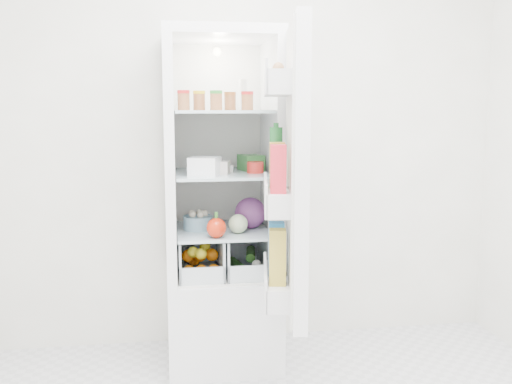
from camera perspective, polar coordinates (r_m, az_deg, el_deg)
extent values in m
cube|color=silver|center=(3.38, -0.56, 6.72)|extent=(3.00, 0.02, 2.60)
cube|color=white|center=(3.27, -3.35, -12.18)|extent=(0.60, 0.60, 0.50)
cube|color=white|center=(3.09, -3.60, 15.39)|extent=(0.60, 0.60, 0.05)
cube|color=white|center=(3.35, -3.92, 3.68)|extent=(0.60, 0.05, 1.25)
cube|color=white|center=(3.06, -8.63, 3.18)|extent=(0.05, 0.60, 1.25)
cube|color=white|center=(3.11, 1.57, 3.35)|extent=(0.05, 0.60, 1.25)
cube|color=white|center=(3.32, -3.88, 3.64)|extent=(0.50, 0.01, 1.25)
sphere|color=white|center=(3.29, -3.93, 13.81)|extent=(0.05, 0.05, 0.05)
cube|color=silver|center=(3.11, -3.39, -3.85)|extent=(0.49, 0.53, 0.01)
cube|color=silver|center=(3.06, -3.44, 1.84)|extent=(0.49, 0.53, 0.02)
cube|color=silver|center=(3.04, -3.49, 8.03)|extent=(0.49, 0.53, 0.02)
cylinder|color=#B21919|center=(2.89, -7.25, 8.96)|extent=(0.06, 0.06, 0.08)
cylinder|color=gold|center=(2.94, -5.70, 8.97)|extent=(0.06, 0.06, 0.08)
cylinder|color=#267226|center=(2.87, -4.00, 9.01)|extent=(0.06, 0.06, 0.08)
cylinder|color=brown|center=(2.98, -2.61, 9.00)|extent=(0.06, 0.06, 0.08)
cylinder|color=#B21919|center=(2.92, -0.88, 9.02)|extent=(0.06, 0.06, 0.08)
cylinder|color=white|center=(3.09, -1.31, 9.69)|extent=(0.05, 0.05, 0.16)
cube|color=white|center=(2.92, -5.13, 2.58)|extent=(0.18, 0.18, 0.09)
cube|color=beige|center=(2.99, -3.80, 2.48)|extent=(0.14, 0.14, 0.07)
cylinder|color=red|center=(3.02, -0.08, 2.48)|extent=(0.11, 0.11, 0.06)
cube|color=#B5B6BA|center=(3.10, -3.85, 2.40)|extent=(0.16, 0.12, 0.04)
cube|color=#3E883E|center=(3.16, -0.51, 2.97)|extent=(0.14, 0.17, 0.09)
sphere|color=#531C4D|center=(3.11, -0.58, -2.11)|extent=(0.17, 0.17, 0.17)
sphere|color=red|center=(2.89, -3.98, -3.60)|extent=(0.10, 0.10, 0.10)
cylinder|color=#7EA7BC|center=(3.10, -5.82, -3.07)|extent=(0.19, 0.19, 0.07)
sphere|color=beige|center=(2.99, -1.80, -3.19)|extent=(0.10, 0.10, 0.10)
sphere|color=#FF660D|center=(3.03, -6.72, -7.94)|extent=(0.07, 0.07, 0.07)
sphere|color=#FF660D|center=(3.03, -5.47, -7.90)|extent=(0.07, 0.07, 0.07)
sphere|color=#FF660D|center=(3.03, -4.24, -7.87)|extent=(0.07, 0.07, 0.07)
sphere|color=#FF660D|center=(3.13, -6.81, -6.36)|extent=(0.07, 0.07, 0.07)
sphere|color=#FF660D|center=(3.13, -5.61, -6.33)|extent=(0.07, 0.07, 0.07)
sphere|color=#FF660D|center=(3.13, -4.42, -6.29)|extent=(0.07, 0.07, 0.07)
sphere|color=#FF660D|center=(3.26, -6.24, -6.75)|extent=(0.07, 0.07, 0.07)
sphere|color=yellow|center=(3.06, -6.31, -6.00)|extent=(0.06, 0.06, 0.06)
sphere|color=yellow|center=(3.17, -5.13, -5.47)|extent=(0.06, 0.06, 0.06)
sphere|color=yellow|center=(3.03, -5.52, -6.16)|extent=(0.06, 0.06, 0.06)
cylinder|color=#1F4617|center=(3.16, -1.86, -7.35)|extent=(0.09, 0.21, 0.05)
cylinder|color=#1F4617|center=(3.21, -0.54, -6.20)|extent=(0.08, 0.21, 0.05)
sphere|color=white|center=(3.05, -0.84, -7.93)|extent=(0.05, 0.05, 0.05)
sphere|color=white|center=(3.07, 0.04, -7.25)|extent=(0.05, 0.05, 0.05)
cube|color=white|center=(2.53, 4.15, 2.18)|extent=(0.15, 0.60, 1.30)
cube|color=white|center=(2.52, 3.36, 2.18)|extent=(0.10, 0.55, 1.26)
cube|color=silver|center=(2.51, 2.27, 10.72)|extent=(0.19, 0.51, 0.10)
cube|color=silver|center=(2.54, 2.21, -0.62)|extent=(0.19, 0.51, 0.10)
cube|color=silver|center=(2.63, 2.16, -9.26)|extent=(0.19, 0.51, 0.10)
sphere|color=#8E6340|center=(2.39, 2.24, 12.28)|extent=(0.05, 0.05, 0.05)
sphere|color=#8E6340|center=(2.47, 2.18, 12.15)|extent=(0.05, 0.05, 0.05)
sphere|color=#8E6340|center=(2.55, 2.12, 12.03)|extent=(0.05, 0.05, 0.05)
sphere|color=#8E6340|center=(2.63, 2.07, 11.92)|extent=(0.05, 0.05, 0.05)
sphere|color=#8E6340|center=(2.71, 2.02, 11.81)|extent=(0.05, 0.05, 0.05)
cylinder|color=#1A5E27|center=(2.67, 2.01, 3.70)|extent=(0.06, 0.06, 0.26)
cube|color=gold|center=(2.49, 2.12, 2.68)|extent=(0.07, 0.07, 0.20)
cube|color=red|center=(2.34, 2.24, 2.32)|extent=(0.07, 0.07, 0.20)
cube|color=silver|center=(2.73, 1.96, -4.91)|extent=(0.08, 0.08, 0.24)
cube|color=#2883C8|center=(2.58, 2.06, -5.67)|extent=(0.08, 0.08, 0.24)
cube|color=gold|center=(2.44, 2.16, -6.52)|extent=(0.08, 0.08, 0.24)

